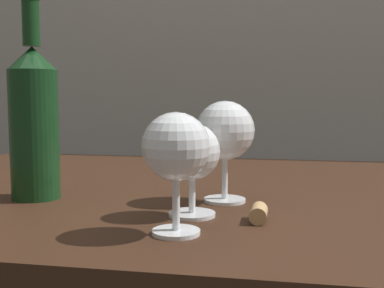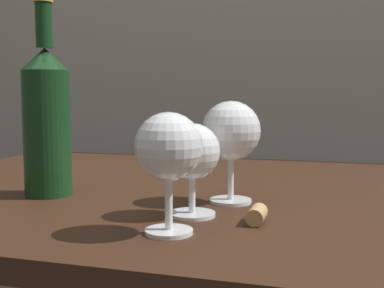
% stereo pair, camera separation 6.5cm
% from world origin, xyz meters
% --- Properties ---
extents(dining_table, '(1.42, 0.81, 0.76)m').
position_xyz_m(dining_table, '(0.00, 0.00, 0.67)').
color(dining_table, '#382114').
rests_on(dining_table, ground_plane).
extents(wine_glass_white, '(0.08, 0.08, 0.14)m').
position_xyz_m(wine_glass_white, '(-0.09, -0.28, 0.86)').
color(wine_glass_white, white).
rests_on(wine_glass_white, dining_table).
extents(wine_glass_port, '(0.07, 0.07, 0.12)m').
position_xyz_m(wine_glass_port, '(-0.09, -0.19, 0.85)').
color(wine_glass_port, white).
rests_on(wine_glass_port, dining_table).
extents(wine_glass_amber, '(0.09, 0.09, 0.15)m').
position_xyz_m(wine_glass_amber, '(-0.06, -0.10, 0.87)').
color(wine_glass_amber, white).
rests_on(wine_glass_amber, dining_table).
extents(wine_bottle, '(0.07, 0.07, 0.31)m').
position_xyz_m(wine_bottle, '(-0.35, -0.13, 0.89)').
color(wine_bottle, '#143819').
rests_on(wine_bottle, dining_table).
extents(cork, '(0.02, 0.04, 0.02)m').
position_xyz_m(cork, '(-0.00, -0.21, 0.77)').
color(cork, tan).
rests_on(cork, dining_table).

